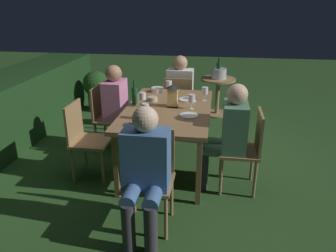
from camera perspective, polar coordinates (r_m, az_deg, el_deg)
ground_plane at (r=4.07m, az=0.00°, el=-6.89°), size 16.00×16.00×0.00m
dining_table at (r=3.79m, az=0.00°, el=2.37°), size 1.62×0.97×0.75m
chair_side_right_a at (r=3.77m, az=-14.12°, el=-1.83°), size 0.42×0.40×0.87m
chair_side_left_a at (r=3.51m, az=13.36°, el=-3.54°), size 0.42×0.40×0.87m
person_in_green at (r=3.44m, az=10.34°, el=-1.08°), size 0.38×0.47×1.15m
chair_side_right_b at (r=4.40m, az=-10.61°, el=1.87°), size 0.42×0.40×0.87m
person_in_pink at (r=4.30m, az=-8.27°, el=3.66°), size 0.38×0.47×1.15m
chair_head_far at (r=4.86m, az=1.88°, el=4.09°), size 0.40×0.42×0.87m
person_in_cream at (r=5.00m, az=2.17°, el=6.42°), size 0.48×0.38×1.15m
chair_head_near at (r=2.93m, az=-3.15°, el=-8.24°), size 0.40×0.42×0.87m
person_in_blue at (r=2.69m, az=-4.05°, el=-7.47°), size 0.48×0.38×1.15m
lantern_centerpiece at (r=3.78m, az=0.83°, el=5.54°), size 0.15×0.15×0.27m
green_bottle_on_table at (r=3.89m, az=-5.81°, el=5.31°), size 0.07×0.07×0.29m
wine_glass_a at (r=3.39m, az=-3.93°, el=3.05°), size 0.08×0.08×0.17m
wine_glass_b at (r=4.33m, az=0.16°, el=7.18°), size 0.08×0.08×0.17m
wine_glass_c at (r=4.04m, az=6.41°, el=5.99°), size 0.08×0.08×0.17m
wine_glass_d at (r=3.80m, az=-4.43°, el=5.06°), size 0.08×0.08×0.17m
wine_glass_e at (r=3.72m, az=4.11°, el=4.71°), size 0.08×0.08×0.17m
plate_a at (r=4.06m, az=3.41°, el=4.58°), size 0.22×0.22×0.01m
plate_b at (r=3.51m, az=3.68°, el=1.84°), size 0.20×0.20×0.01m
bowl_olives at (r=4.02m, az=-2.68°, el=4.74°), size 0.12×0.12×0.05m
bowl_bread at (r=3.25m, az=-5.49°, el=0.50°), size 0.14×0.14×0.05m
bowl_salad at (r=4.42m, az=-1.86°, el=6.33°), size 0.16×0.16×0.06m
side_table at (r=5.76m, az=8.60°, el=6.12°), size 0.59×0.59×0.64m
ice_bucket at (r=5.69m, az=8.77°, el=9.15°), size 0.26×0.26×0.34m
potted_plant_by_hedge at (r=6.08m, az=-12.29°, el=6.42°), size 0.47×0.47×0.72m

